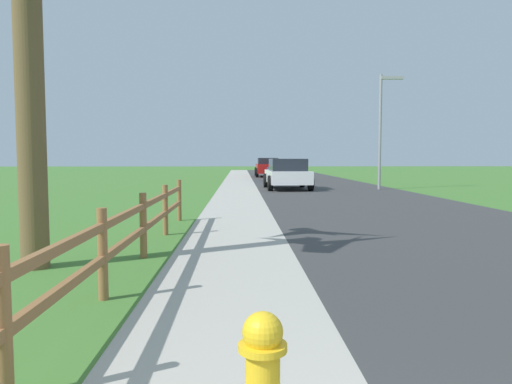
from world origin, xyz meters
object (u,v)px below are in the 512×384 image
Objects in this scene: parked_car_red at (268,167)px; parked_suv_white at (287,174)px; parked_car_blue at (281,170)px; street_lamp at (383,121)px.

parked_suv_white is at bearing -89.73° from parked_car_red.
parked_car_red is (-0.52, 7.11, 0.04)m from parked_car_blue.
parked_suv_white is 5.35m from street_lamp.
parked_car_blue is 0.76× the size of street_lamp.
parked_car_blue is 7.13m from parked_car_red.
parked_car_red reaches higher than parked_suv_white.
street_lamp is at bearing -5.06° from parked_suv_white.
street_lamp reaches higher than parked_car_red.
street_lamp is (4.65, -0.41, 2.61)m from parked_suv_white.
parked_suv_white is 1.04× the size of parked_car_blue.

